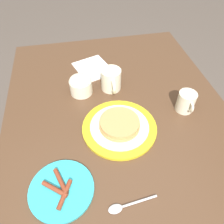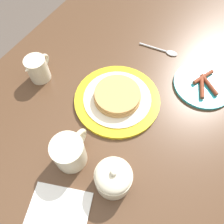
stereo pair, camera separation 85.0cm
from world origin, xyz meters
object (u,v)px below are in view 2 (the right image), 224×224
Objects in this scene: side_plate_bacon at (203,85)px; spoon at (165,51)px; creamer_pitcher at (37,69)px; coffee_mug at (69,151)px; sugar_bowl at (113,177)px; pancake_plate at (117,98)px.

side_plate_bacon is 0.19m from spoon.
creamer_pitcher is 0.47m from spoon.
coffee_mug and sugar_bowl have the same top height.
creamer_pitcher is at bearing 135.21° from spoon.
coffee_mug is (-0.23, 0.02, 0.03)m from pancake_plate.
side_plate_bacon is 0.56m from creamer_pitcher.
coffee_mug is at bearing 175.52° from pancake_plate.
coffee_mug is 0.80× the size of spoon.
sugar_bowl is (-0.43, 0.11, 0.04)m from side_plate_bacon.
side_plate_bacon is at bearing -48.42° from pancake_plate.
pancake_plate is at bearing 170.08° from spoon.
coffee_mug reaches higher than spoon.
pancake_plate is 2.57× the size of creamer_pitcher.
sugar_bowl is at bearing -153.06° from pancake_plate.
sugar_bowl reaches higher than pancake_plate.
pancake_plate is 1.85× the size of spoon.
side_plate_bacon is 0.50m from coffee_mug.
coffee_mug is at bearing 150.71° from side_plate_bacon.
sugar_bowl reaches higher than creamer_pitcher.
sugar_bowl is at bearing -172.39° from spoon.
pancake_plate is 0.28m from creamer_pitcher.
spoon is (0.33, -0.33, -0.04)m from creamer_pitcher.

